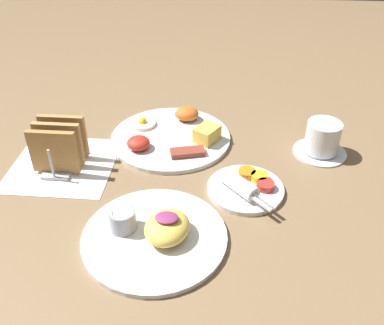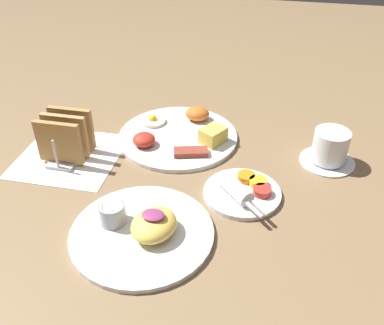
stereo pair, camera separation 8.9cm
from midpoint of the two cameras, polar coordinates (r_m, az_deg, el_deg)
ground_plane at (r=0.87m, az=-6.28°, el=-4.18°), size 3.00×3.00×0.00m
napkin_flat at (r=0.99m, az=-19.28°, el=-0.36°), size 0.22×0.22×0.00m
plate_breakfast at (r=1.02m, az=-5.16°, el=3.53°), size 0.28×0.28×0.05m
plate_condiments at (r=0.86m, az=4.24°, el=-3.35°), size 0.15×0.16×0.04m
plate_foreground at (r=0.76m, az=-8.39°, el=-9.37°), size 0.26×0.26×0.06m
toast_rack at (r=0.96m, az=-19.85°, el=2.05°), size 0.10×0.12×0.10m
coffee_cup at (r=0.99m, az=14.51°, el=2.90°), size 0.12×0.12×0.08m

